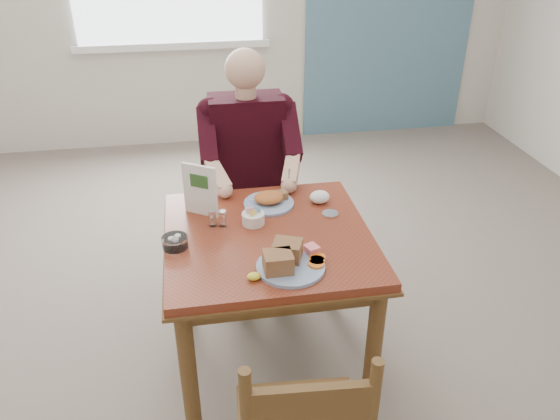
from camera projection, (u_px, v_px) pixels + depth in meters
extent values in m
plane|color=#71645C|center=(270.00, 358.00, 2.78)|extent=(6.00, 6.00, 0.00)
ellipsoid|color=yellow|center=(254.00, 276.00, 2.11)|extent=(0.06, 0.04, 0.03)
ellipsoid|color=white|center=(320.00, 197.00, 2.64)|extent=(0.12, 0.10, 0.06)
cylinder|color=silver|center=(330.00, 214.00, 2.55)|extent=(0.09, 0.09, 0.01)
cube|color=white|center=(173.00, 46.00, 4.81)|extent=(1.72, 0.04, 0.06)
cube|color=maroon|center=(268.00, 237.00, 2.42)|extent=(0.90, 0.90, 0.04)
cube|color=brown|center=(268.00, 243.00, 2.43)|extent=(0.92, 0.92, 0.01)
cylinder|color=brown|center=(189.00, 375.00, 2.21)|extent=(0.07, 0.07, 0.71)
cylinder|color=brown|center=(373.00, 352.00, 2.33)|extent=(0.07, 0.07, 0.71)
cylinder|color=brown|center=(185.00, 265.00, 2.88)|extent=(0.07, 0.07, 0.71)
cylinder|color=brown|center=(328.00, 251.00, 3.00)|extent=(0.07, 0.07, 0.71)
cube|color=brown|center=(284.00, 305.00, 2.12)|extent=(0.80, 0.03, 0.08)
cube|color=brown|center=(257.00, 209.00, 2.79)|extent=(0.80, 0.03, 0.08)
cube|color=brown|center=(181.00, 259.00, 2.40)|extent=(0.03, 0.80, 0.08)
cube|color=brown|center=(352.00, 243.00, 2.51)|extent=(0.03, 0.80, 0.08)
cylinder|color=brown|center=(223.00, 262.00, 3.13)|extent=(0.04, 0.04, 0.45)
cylinder|color=brown|center=(285.00, 256.00, 3.18)|extent=(0.04, 0.04, 0.45)
cylinder|color=brown|center=(219.00, 230.00, 3.44)|extent=(0.04, 0.04, 0.45)
cylinder|color=brown|center=(275.00, 225.00, 3.49)|extent=(0.04, 0.04, 0.45)
cube|color=brown|center=(250.00, 208.00, 3.19)|extent=(0.42, 0.42, 0.03)
cylinder|color=brown|center=(214.00, 161.00, 3.21)|extent=(0.04, 0.04, 0.50)
cylinder|color=brown|center=(275.00, 157.00, 3.26)|extent=(0.04, 0.04, 0.50)
cube|color=brown|center=(244.00, 143.00, 3.18)|extent=(0.38, 0.03, 0.14)
cube|color=brown|center=(310.00, 405.00, 1.52)|extent=(0.38, 0.06, 0.14)
cube|color=gray|center=(234.00, 208.00, 3.04)|extent=(0.13, 0.38, 0.12)
cube|color=gray|center=(269.00, 205.00, 3.07)|extent=(0.13, 0.38, 0.12)
cube|color=gray|center=(239.00, 271.00, 3.03)|extent=(0.10, 0.10, 0.48)
cube|color=gray|center=(275.00, 267.00, 3.06)|extent=(0.10, 0.10, 0.48)
cube|color=black|center=(247.00, 147.00, 3.03)|extent=(0.40, 0.22, 0.58)
sphere|color=black|center=(210.00, 111.00, 2.90)|extent=(0.15, 0.15, 0.15)
sphere|color=black|center=(281.00, 107.00, 2.95)|extent=(0.15, 0.15, 0.15)
cylinder|color=tan|center=(246.00, 94.00, 2.86)|extent=(0.11, 0.11, 0.08)
sphere|color=tan|center=(245.00, 69.00, 2.80)|extent=(0.21, 0.21, 0.21)
cube|color=black|center=(207.00, 137.00, 2.84)|extent=(0.09, 0.29, 0.27)
cube|color=black|center=(290.00, 132.00, 2.91)|extent=(0.09, 0.29, 0.27)
sphere|color=black|center=(210.00, 163.00, 2.79)|extent=(0.09, 0.09, 0.09)
sphere|color=black|center=(294.00, 157.00, 2.86)|extent=(0.09, 0.09, 0.09)
cube|color=tan|center=(217.00, 177.00, 2.74)|extent=(0.14, 0.23, 0.14)
cube|color=tan|center=(291.00, 171.00, 2.79)|extent=(0.14, 0.23, 0.14)
sphere|color=tan|center=(225.00, 190.00, 2.68)|extent=(0.08, 0.08, 0.08)
sphere|color=tan|center=(289.00, 185.00, 2.73)|extent=(0.08, 0.08, 0.08)
cylinder|color=silver|center=(289.00, 176.00, 2.71)|extent=(0.01, 0.05, 0.12)
cylinder|color=white|center=(291.00, 267.00, 2.18)|extent=(0.31, 0.31, 0.02)
cube|color=#B1764E|center=(278.00, 262.00, 2.12)|extent=(0.11, 0.10, 0.08)
cube|color=#B1764E|center=(287.00, 250.00, 2.20)|extent=(0.14, 0.13, 0.08)
cylinder|color=orange|center=(316.00, 264.00, 2.17)|extent=(0.08, 0.08, 0.01)
cylinder|color=orange|center=(317.00, 260.00, 2.19)|extent=(0.07, 0.07, 0.01)
cylinder|color=orange|center=(318.00, 257.00, 2.21)|extent=(0.08, 0.08, 0.01)
cube|color=#F9757A|center=(312.00, 249.00, 2.25)|extent=(0.07, 0.07, 0.03)
cylinder|color=white|center=(269.00, 203.00, 2.64)|extent=(0.29, 0.29, 0.01)
ellipsoid|color=orange|center=(269.00, 197.00, 2.62)|extent=(0.16, 0.14, 0.05)
cube|color=#B1764E|center=(278.00, 195.00, 2.65)|extent=(0.10, 0.07, 0.04)
cylinder|color=white|center=(253.00, 218.00, 2.47)|extent=(0.11, 0.11, 0.05)
cube|color=pink|center=(251.00, 211.00, 2.45)|extent=(0.04, 0.02, 0.03)
cube|color=#6699D8|center=(256.00, 210.00, 2.46)|extent=(0.04, 0.03, 0.03)
cube|color=#EAD159|center=(253.00, 213.00, 2.44)|extent=(0.04, 0.03, 0.03)
cube|color=white|center=(249.00, 210.00, 2.46)|extent=(0.04, 0.02, 0.03)
cylinder|color=white|center=(213.00, 220.00, 2.45)|extent=(0.04, 0.04, 0.06)
cylinder|color=silver|center=(212.00, 212.00, 2.43)|extent=(0.04, 0.04, 0.01)
cylinder|color=white|center=(223.00, 220.00, 2.45)|extent=(0.04, 0.04, 0.06)
cylinder|color=silver|center=(222.00, 212.00, 2.43)|extent=(0.04, 0.04, 0.01)
cylinder|color=white|center=(175.00, 242.00, 2.30)|extent=(0.13, 0.13, 0.05)
cylinder|color=white|center=(171.00, 240.00, 2.29)|extent=(0.03, 0.03, 0.02)
cylinder|color=white|center=(178.00, 237.00, 2.31)|extent=(0.03, 0.03, 0.02)
cylinder|color=white|center=(175.00, 241.00, 2.28)|extent=(0.03, 0.03, 0.02)
cube|color=white|center=(200.00, 190.00, 2.50)|extent=(0.15, 0.10, 0.25)
cube|color=#2D5926|center=(199.00, 181.00, 2.47)|extent=(0.08, 0.05, 0.06)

